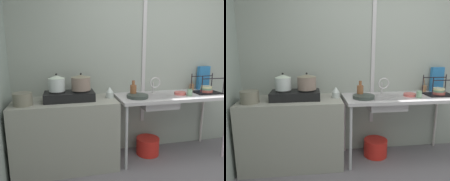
% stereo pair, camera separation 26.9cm
% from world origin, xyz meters
% --- Properties ---
extents(wall_back, '(4.61, 0.10, 2.80)m').
position_xyz_m(wall_back, '(0.00, 1.66, 1.40)').
color(wall_back, '#949B92').
rests_on(wall_back, ground).
extents(wall_metal_strip, '(0.05, 0.01, 2.24)m').
position_xyz_m(wall_metal_strip, '(-0.15, 1.61, 1.54)').
color(wall_metal_strip, '#BBB5B9').
extents(counter_concrete, '(1.23, 0.58, 0.86)m').
position_xyz_m(counter_concrete, '(-1.25, 1.32, 0.43)').
color(counter_concrete, gray).
rests_on(counter_concrete, ground).
extents(counter_sink, '(1.47, 0.58, 0.86)m').
position_xyz_m(counter_sink, '(0.15, 1.32, 0.79)').
color(counter_sink, '#BBB5B9').
rests_on(counter_sink, ground).
extents(stove, '(0.59, 0.31, 0.12)m').
position_xyz_m(stove, '(-1.19, 1.32, 0.91)').
color(stove, black).
rests_on(stove, counter_concrete).
extents(pot_on_left_burner, '(0.19, 0.19, 0.21)m').
position_xyz_m(pot_on_left_burner, '(-1.33, 1.32, 1.07)').
color(pot_on_left_burner, silver).
rests_on(pot_on_left_burner, stove).
extents(pot_on_right_burner, '(0.23, 0.23, 0.21)m').
position_xyz_m(pot_on_right_burner, '(-1.05, 1.32, 1.07)').
color(pot_on_right_burner, gray).
rests_on(pot_on_right_burner, stove).
extents(pot_beside_stove, '(0.21, 0.21, 0.14)m').
position_xyz_m(pot_beside_stove, '(-1.70, 1.21, 0.93)').
color(pot_beside_stove, slate).
rests_on(pot_beside_stove, counter_concrete).
extents(percolator, '(0.10, 0.10, 0.14)m').
position_xyz_m(percolator, '(-0.69, 1.35, 0.92)').
color(percolator, '#BAC2C0').
rests_on(percolator, counter_concrete).
extents(sink_basin, '(0.47, 0.34, 0.15)m').
position_xyz_m(sink_basin, '(-0.06, 1.29, 0.78)').
color(sink_basin, '#BBB5B9').
rests_on(sink_basin, counter_sink).
extents(faucet, '(0.15, 0.09, 0.23)m').
position_xyz_m(faucet, '(-0.05, 1.43, 1.00)').
color(faucet, '#BBB5B9').
rests_on(faucet, counter_sink).
extents(frying_pan, '(0.27, 0.27, 0.04)m').
position_xyz_m(frying_pan, '(-0.35, 1.27, 0.88)').
color(frying_pan, '#313A35').
rests_on(frying_pan, counter_sink).
extents(dish_rack, '(0.35, 0.26, 0.26)m').
position_xyz_m(dish_rack, '(0.69, 1.33, 0.90)').
color(dish_rack, black).
rests_on(dish_rack, counter_sink).
extents(cup_by_rack, '(0.07, 0.07, 0.09)m').
position_xyz_m(cup_by_rack, '(0.35, 1.21, 0.90)').
color(cup_by_rack, gray).
rests_on(cup_by_rack, counter_sink).
extents(small_bowl_on_drainboard, '(0.16, 0.16, 0.04)m').
position_xyz_m(small_bowl_on_drainboard, '(0.28, 1.31, 0.88)').
color(small_bowl_on_drainboard, '#C75853').
rests_on(small_bowl_on_drainboard, counter_sink).
extents(bottle_by_sink, '(0.08, 0.08, 0.21)m').
position_xyz_m(bottle_by_sink, '(-0.38, 1.36, 0.94)').
color(bottle_by_sink, brown).
rests_on(bottle_by_sink, counter_sink).
extents(cereal_box, '(0.19, 0.07, 0.35)m').
position_xyz_m(cereal_box, '(0.80, 1.57, 1.03)').
color(cereal_box, '#276CAE').
rests_on(cereal_box, counter_sink).
extents(utensil_jar, '(0.07, 0.07, 0.21)m').
position_xyz_m(utensil_jar, '(0.61, 1.56, 0.90)').
color(utensil_jar, '#A3724A').
rests_on(utensil_jar, counter_sink).
extents(bucket_on_floor, '(0.32, 0.32, 0.23)m').
position_xyz_m(bucket_on_floor, '(-0.13, 1.39, 0.12)').
color(bucket_on_floor, red).
rests_on(bucket_on_floor, ground).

